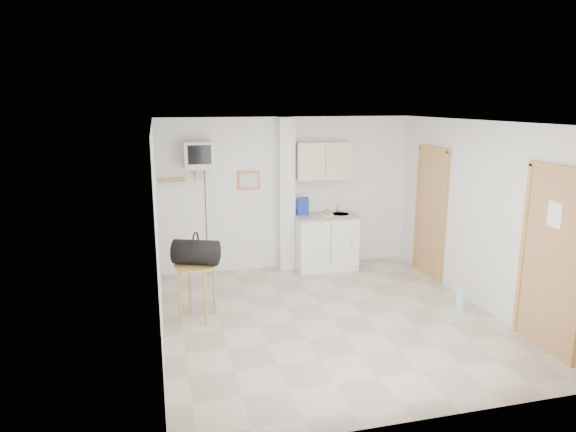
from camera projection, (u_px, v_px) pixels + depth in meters
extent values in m
plane|color=#BBAC96|center=(330.00, 318.00, 6.62)|extent=(4.50, 4.50, 0.00)
cube|color=white|center=(288.00, 194.00, 8.48)|extent=(4.20, 0.04, 2.50)
cube|color=white|center=(422.00, 286.00, 4.22)|extent=(4.20, 0.04, 2.50)
cube|color=white|center=(158.00, 235.00, 5.84)|extent=(0.04, 4.50, 2.50)
cube|color=white|center=(481.00, 215.00, 6.85)|extent=(0.04, 4.50, 2.50)
cube|color=white|center=(334.00, 122.00, 6.08)|extent=(4.20, 4.50, 0.04)
cube|color=white|center=(286.00, 195.00, 8.36)|extent=(0.25, 0.22, 2.50)
cube|color=#D76346|center=(249.00, 180.00, 8.25)|extent=(0.36, 0.03, 0.30)
cube|color=silver|center=(249.00, 180.00, 8.23)|extent=(0.28, 0.01, 0.22)
cube|color=#AB8241|center=(172.00, 180.00, 7.94)|extent=(0.40, 0.05, 0.06)
cube|color=white|center=(269.00, 212.00, 8.45)|extent=(0.15, 0.02, 0.08)
cylinder|color=#AB8241|center=(162.00, 182.00, 7.85)|extent=(0.02, 0.08, 0.02)
cylinder|color=#AB8241|center=(182.00, 181.00, 7.92)|extent=(0.02, 0.08, 0.02)
cube|color=olive|center=(430.00, 214.00, 8.09)|extent=(0.04, 0.75, 2.00)
cube|color=brown|center=(430.00, 214.00, 8.08)|extent=(0.06, 0.87, 2.06)
cube|color=olive|center=(551.00, 263.00, 5.62)|extent=(0.04, 0.82, 2.02)
cube|color=brown|center=(551.00, 263.00, 5.62)|extent=(0.06, 0.94, 2.08)
cube|color=white|center=(555.00, 215.00, 5.50)|extent=(0.01, 0.20, 0.28)
cube|color=white|center=(325.00, 243.00, 8.53)|extent=(1.00, 0.55, 0.88)
cube|color=gray|center=(326.00, 216.00, 8.43)|extent=(1.03, 0.58, 0.04)
cylinder|color=#B7B7BA|center=(340.00, 215.00, 8.49)|extent=(0.30, 0.30, 0.05)
cylinder|color=#B7B7BA|center=(337.00, 207.00, 8.60)|extent=(0.02, 0.02, 0.16)
cylinder|color=#B7B7BA|center=(339.00, 204.00, 8.53)|extent=(0.02, 0.13, 0.02)
cube|color=beige|center=(323.00, 160.00, 8.34)|extent=(0.90, 0.32, 0.60)
cube|color=#152B9F|center=(303.00, 206.00, 8.37)|extent=(0.19, 0.07, 0.29)
cylinder|color=white|center=(327.00, 215.00, 8.38)|extent=(0.22, 0.22, 0.01)
sphere|color=tan|center=(327.00, 212.00, 8.37)|extent=(0.11, 0.11, 0.11)
cube|color=slate|center=(199.00, 169.00, 7.87)|extent=(0.36, 0.32, 0.02)
cube|color=slate|center=(198.00, 173.00, 8.01)|extent=(0.10, 0.06, 0.20)
cube|color=silver|center=(198.00, 155.00, 7.76)|extent=(0.44, 0.42, 0.40)
cube|color=black|center=(200.00, 155.00, 7.55)|extent=(0.34, 0.02, 0.28)
cylinder|color=black|center=(206.00, 221.00, 8.22)|extent=(0.01, 0.01, 1.73)
cylinder|color=#AB8241|center=(196.00, 265.00, 6.48)|extent=(0.56, 0.56, 0.03)
cylinder|color=#AB8241|center=(214.00, 289.00, 6.69)|extent=(0.04, 0.04, 0.70)
cylinder|color=#AB8241|center=(190.00, 287.00, 6.75)|extent=(0.04, 0.04, 0.70)
cylinder|color=#AB8241|center=(180.00, 296.00, 6.43)|extent=(0.04, 0.04, 0.70)
cylinder|color=#AB8241|center=(206.00, 298.00, 6.36)|extent=(0.04, 0.04, 0.70)
cylinder|color=black|center=(196.00, 252.00, 6.44)|extent=(0.64, 0.50, 0.31)
torus|color=black|center=(195.00, 241.00, 6.41)|extent=(0.11, 0.23, 0.24)
cylinder|color=#B6D3F1|center=(460.00, 301.00, 6.79)|extent=(0.12, 0.12, 0.31)
cylinder|color=#B6D3F1|center=(461.00, 289.00, 6.75)|extent=(0.04, 0.04, 0.04)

